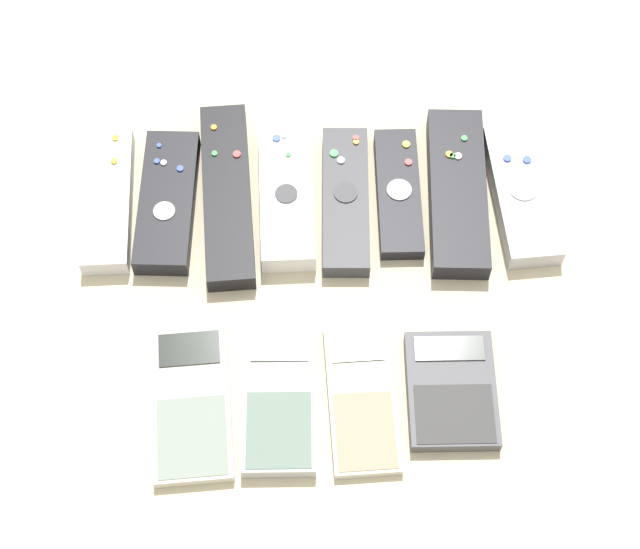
{
  "coord_description": "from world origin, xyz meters",
  "views": [
    {
      "loc": [
        -0.02,
        -0.48,
        0.94
      ],
      "look_at": [
        0.0,
        0.03,
        0.01
      ],
      "focal_mm": 60.0,
      "sensor_mm": 36.0,
      "label": 1
    }
  ],
  "objects_px": {
    "remote_2": "(227,195)",
    "calculator_0": "(191,403)",
    "remote_0": "(108,200)",
    "calculator_2": "(362,398)",
    "remote_3": "(286,195)",
    "calculator_3": "(452,390)",
    "remote_1": "(167,202)",
    "remote_7": "(522,195)",
    "remote_4": "(346,201)",
    "remote_6": "(458,192)",
    "remote_5": "(399,193)",
    "calculator_1": "(279,398)"
  },
  "relations": [
    {
      "from": "remote_1",
      "to": "calculator_3",
      "type": "relative_size",
      "value": 1.4
    },
    {
      "from": "remote_6",
      "to": "calculator_0",
      "type": "relative_size",
      "value": 1.23
    },
    {
      "from": "remote_2",
      "to": "calculator_1",
      "type": "distance_m",
      "value": 0.23
    },
    {
      "from": "calculator_1",
      "to": "calculator_2",
      "type": "xyz_separation_m",
      "value": [
        0.08,
        -0.0,
        -0.0
      ]
    },
    {
      "from": "remote_6",
      "to": "remote_4",
      "type": "bearing_deg",
      "value": -174.28
    },
    {
      "from": "remote_2",
      "to": "remote_3",
      "type": "height_order",
      "value": "remote_3"
    },
    {
      "from": "remote_1",
      "to": "calculator_1",
      "type": "xyz_separation_m",
      "value": [
        0.11,
        -0.22,
        -0.0
      ]
    },
    {
      "from": "remote_3",
      "to": "calculator_2",
      "type": "height_order",
      "value": "remote_3"
    },
    {
      "from": "remote_5",
      "to": "calculator_2",
      "type": "distance_m",
      "value": 0.23
    },
    {
      "from": "remote_2",
      "to": "remote_1",
      "type": "bearing_deg",
      "value": -176.88
    },
    {
      "from": "remote_5",
      "to": "calculator_3",
      "type": "xyz_separation_m",
      "value": [
        0.03,
        -0.22,
        -0.0
      ]
    },
    {
      "from": "remote_4",
      "to": "remote_6",
      "type": "bearing_deg",
      "value": 4.7
    },
    {
      "from": "remote_2",
      "to": "calculator_2",
      "type": "distance_m",
      "value": 0.26
    },
    {
      "from": "remote_6",
      "to": "remote_2",
      "type": "bearing_deg",
      "value": -178.11
    },
    {
      "from": "remote_2",
      "to": "calculator_0",
      "type": "height_order",
      "value": "remote_2"
    },
    {
      "from": "remote_3",
      "to": "remote_6",
      "type": "distance_m",
      "value": 0.18
    },
    {
      "from": "remote_1",
      "to": "remote_2",
      "type": "height_order",
      "value": "same"
    },
    {
      "from": "remote_3",
      "to": "calculator_3",
      "type": "relative_size",
      "value": 1.43
    },
    {
      "from": "remote_0",
      "to": "remote_3",
      "type": "height_order",
      "value": "remote_3"
    },
    {
      "from": "remote_5",
      "to": "calculator_2",
      "type": "height_order",
      "value": "remote_5"
    },
    {
      "from": "remote_1",
      "to": "calculator_2",
      "type": "xyz_separation_m",
      "value": [
        0.19,
        -0.22,
        -0.01
      ]
    },
    {
      "from": "remote_3",
      "to": "calculator_3",
      "type": "height_order",
      "value": "remote_3"
    },
    {
      "from": "remote_0",
      "to": "calculator_2",
      "type": "distance_m",
      "value": 0.34
    },
    {
      "from": "remote_1",
      "to": "remote_7",
      "type": "xyz_separation_m",
      "value": [
        0.37,
        -0.0,
        0.0
      ]
    },
    {
      "from": "remote_0",
      "to": "remote_2",
      "type": "height_order",
      "value": "same"
    },
    {
      "from": "remote_4",
      "to": "remote_6",
      "type": "distance_m",
      "value": 0.12
    },
    {
      "from": "remote_3",
      "to": "remote_4",
      "type": "xyz_separation_m",
      "value": [
        0.06,
        -0.01,
        -0.0
      ]
    },
    {
      "from": "remote_1",
      "to": "remote_5",
      "type": "xyz_separation_m",
      "value": [
        0.24,
        0.0,
        -0.0
      ]
    },
    {
      "from": "calculator_2",
      "to": "remote_7",
      "type": "bearing_deg",
      "value": 48.76
    },
    {
      "from": "calculator_1",
      "to": "remote_2",
      "type": "bearing_deg",
      "value": 103.85
    },
    {
      "from": "calculator_1",
      "to": "calculator_2",
      "type": "distance_m",
      "value": 0.08
    },
    {
      "from": "remote_7",
      "to": "calculator_1",
      "type": "distance_m",
      "value": 0.33
    },
    {
      "from": "remote_1",
      "to": "calculator_0",
      "type": "xyz_separation_m",
      "value": [
        0.03,
        -0.22,
        -0.01
      ]
    },
    {
      "from": "remote_7",
      "to": "remote_4",
      "type": "bearing_deg",
      "value": 176.41
    },
    {
      "from": "remote_0",
      "to": "remote_6",
      "type": "height_order",
      "value": "remote_6"
    },
    {
      "from": "remote_1",
      "to": "remote_2",
      "type": "xyz_separation_m",
      "value": [
        0.06,
        0.01,
        -0.0
      ]
    },
    {
      "from": "calculator_3",
      "to": "calculator_2",
      "type": "bearing_deg",
      "value": -176.47
    },
    {
      "from": "calculator_2",
      "to": "remote_6",
      "type": "bearing_deg",
      "value": 61.42
    },
    {
      "from": "remote_6",
      "to": "remote_7",
      "type": "relative_size",
      "value": 1.19
    },
    {
      "from": "remote_1",
      "to": "remote_3",
      "type": "xyz_separation_m",
      "value": [
        0.12,
        0.0,
        0.0
      ]
    },
    {
      "from": "remote_3",
      "to": "remote_6",
      "type": "xyz_separation_m",
      "value": [
        0.18,
        -0.0,
        -0.0
      ]
    },
    {
      "from": "remote_4",
      "to": "calculator_2",
      "type": "distance_m",
      "value": 0.22
    },
    {
      "from": "remote_4",
      "to": "remote_5",
      "type": "height_order",
      "value": "remote_4"
    },
    {
      "from": "remote_7",
      "to": "calculator_0",
      "type": "relative_size",
      "value": 1.03
    },
    {
      "from": "remote_2",
      "to": "remote_3",
      "type": "relative_size",
      "value": 1.28
    },
    {
      "from": "remote_1",
      "to": "remote_7",
      "type": "bearing_deg",
      "value": 2.68
    },
    {
      "from": "calculator_0",
      "to": "calculator_3",
      "type": "relative_size",
      "value": 1.36
    },
    {
      "from": "remote_0",
      "to": "remote_1",
      "type": "relative_size",
      "value": 1.0
    },
    {
      "from": "calculator_1",
      "to": "remote_7",
      "type": "bearing_deg",
      "value": 41.67
    },
    {
      "from": "remote_3",
      "to": "calculator_3",
      "type": "xyz_separation_m",
      "value": [
        0.15,
        -0.22,
        -0.01
      ]
    }
  ]
}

